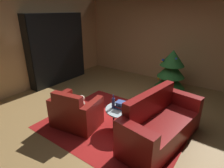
% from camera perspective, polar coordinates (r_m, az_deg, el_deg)
% --- Properties ---
extents(ground_plane, '(7.39, 7.39, 0.00)m').
position_cam_1_polar(ground_plane, '(4.16, 1.30, -10.93)').
color(ground_plane, olive).
extents(wall_back, '(6.28, 0.06, 2.76)m').
position_cam_1_polar(wall_back, '(6.34, 17.71, 13.01)').
color(wall_back, tan).
rests_on(wall_back, ground).
extents(wall_left, '(0.06, 6.21, 2.76)m').
position_cam_1_polar(wall_left, '(5.90, -24.92, 11.41)').
color(wall_left, tan).
rests_on(wall_left, ground).
extents(area_rug, '(2.79, 2.30, 0.01)m').
position_cam_1_polar(area_rug, '(4.02, 1.01, -12.17)').
color(area_rug, maroon).
rests_on(area_rug, ground).
extents(bookshelf_unit, '(0.34, 2.00, 2.16)m').
position_cam_1_polar(bookshelf_unit, '(6.30, -15.58, 10.16)').
color(bookshelf_unit, black).
rests_on(bookshelf_unit, ground).
extents(armchair_red, '(1.03, 0.81, 0.81)m').
position_cam_1_polar(armchair_red, '(3.91, -11.07, -8.72)').
color(armchair_red, maroon).
rests_on(armchair_red, ground).
extents(couch_red, '(0.97, 1.87, 0.92)m').
position_cam_1_polar(couch_red, '(3.53, 14.54, -12.22)').
color(couch_red, maroon).
rests_on(couch_red, ground).
extents(coffee_table, '(0.66, 0.66, 0.45)m').
position_cam_1_polar(coffee_table, '(3.70, 3.14, -8.26)').
color(coffee_table, black).
rests_on(coffee_table, ground).
extents(book_stack_on_table, '(0.23, 0.20, 0.15)m').
position_cam_1_polar(book_stack_on_table, '(3.66, 2.73, -6.51)').
color(book_stack_on_table, '#2C5394').
rests_on(book_stack_on_table, coffee_table).
extents(bottle_on_table, '(0.06, 0.06, 0.28)m').
position_cam_1_polar(bottle_on_table, '(3.65, 0.39, -5.78)').
color(bottle_on_table, navy).
rests_on(bottle_on_table, coffee_table).
extents(decorated_tree, '(0.85, 0.85, 1.24)m').
position_cam_1_polar(decorated_tree, '(5.52, 17.71, 3.83)').
color(decorated_tree, brown).
rests_on(decorated_tree, ground).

